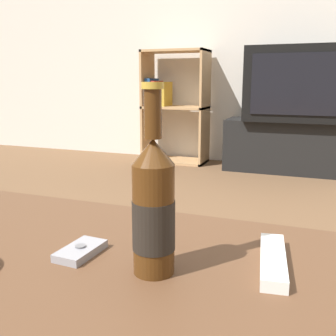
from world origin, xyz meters
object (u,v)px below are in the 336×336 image
(beer_bottle, at_px, (154,208))
(remote_control, at_px, (273,260))
(television, at_px, (296,84))
(tv_stand, at_px, (292,146))
(cell_phone, at_px, (81,251))
(bookshelf, at_px, (171,104))

(beer_bottle, xyz_separation_m, remote_control, (0.17, 0.09, -0.10))
(television, bearing_deg, tv_stand, 90.00)
(television, distance_m, remote_control, 2.65)
(cell_phone, bearing_deg, remote_control, 16.40)
(television, bearing_deg, cell_phone, -94.16)
(bookshelf, distance_m, cell_phone, 2.89)
(television, distance_m, bookshelf, 1.06)
(beer_bottle, height_order, cell_phone, beer_bottle)
(tv_stand, bearing_deg, bookshelf, 177.56)
(tv_stand, height_order, television, television)
(tv_stand, relative_size, remote_control, 5.62)
(cell_phone, distance_m, remote_control, 0.33)
(tv_stand, xyz_separation_m, cell_phone, (-0.20, -2.71, 0.22))
(television, distance_m, cell_phone, 2.73)
(beer_bottle, bearing_deg, television, 88.90)
(tv_stand, height_order, remote_control, remote_control)
(cell_phone, relative_size, remote_control, 0.52)
(cell_phone, bearing_deg, bookshelf, 110.30)
(tv_stand, xyz_separation_m, remote_control, (0.12, -2.64, 0.22))
(cell_phone, xyz_separation_m, remote_control, (0.32, 0.08, 0.00))
(remote_control, bearing_deg, television, 85.23)
(beer_bottle, bearing_deg, bookshelf, 109.75)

